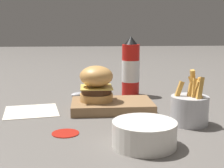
# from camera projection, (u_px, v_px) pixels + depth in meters

# --- Properties ---
(ground_plane) EXTENTS (6.00, 6.00, 0.00)m
(ground_plane) POSITION_uv_depth(u_px,v_px,m) (115.00, 108.00, 0.93)
(ground_plane) COLOR #5B5651
(serving_board) EXTENTS (0.23, 0.15, 0.03)m
(serving_board) POSITION_uv_depth(u_px,v_px,m) (112.00, 106.00, 0.90)
(serving_board) COLOR olive
(serving_board) RESTS_ON ground_plane
(burger) EXTENTS (0.10, 0.10, 0.10)m
(burger) POSITION_uv_depth(u_px,v_px,m) (96.00, 83.00, 0.89)
(burger) COLOR tan
(burger) RESTS_ON serving_board
(ketchup_bottle) EXTENTS (0.06, 0.06, 0.21)m
(ketchup_bottle) POSITION_uv_depth(u_px,v_px,m) (131.00, 69.00, 1.09)
(ketchup_bottle) COLOR red
(ketchup_bottle) RESTS_ON ground_plane
(fries_basket) EXTENTS (0.09, 0.09, 0.14)m
(fries_basket) POSITION_uv_depth(u_px,v_px,m) (190.00, 109.00, 0.77)
(fries_basket) COLOR #B7B7BC
(fries_basket) RESTS_ON ground_plane
(side_bowl) EXTENTS (0.13, 0.13, 0.05)m
(side_bowl) POSITION_uv_depth(u_px,v_px,m) (144.00, 133.00, 0.63)
(side_bowl) COLOR silver
(side_bowl) RESTS_ON ground_plane
(spoon) EXTENTS (0.15, 0.14, 0.01)m
(spoon) POSITION_uv_depth(u_px,v_px,m) (82.00, 93.00, 1.10)
(spoon) COLOR #B2B2B7
(spoon) RESTS_ON ground_plane
(ketchup_puddle) EXTENTS (0.06, 0.06, 0.00)m
(ketchup_puddle) POSITION_uv_depth(u_px,v_px,m) (65.00, 133.00, 0.70)
(ketchup_puddle) COLOR #B21E14
(ketchup_puddle) RESTS_ON ground_plane
(parchment_square) EXTENTS (0.17, 0.17, 0.00)m
(parchment_square) POSITION_uv_depth(u_px,v_px,m) (31.00, 111.00, 0.89)
(parchment_square) COLOR beige
(parchment_square) RESTS_ON ground_plane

